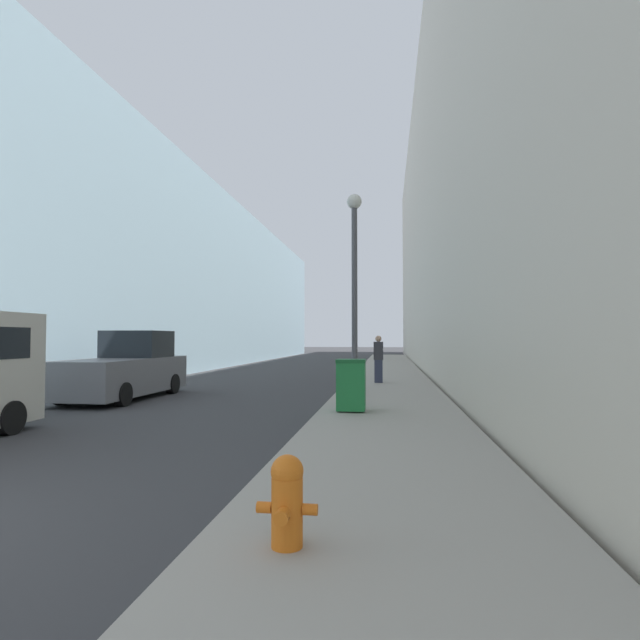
{
  "coord_description": "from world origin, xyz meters",
  "views": [
    {
      "loc": [
        5.41,
        -3.29,
        1.82
      ],
      "look_at": [
        2.43,
        18.5,
        2.62
      ],
      "focal_mm": 28.0,
      "sensor_mm": 36.0,
      "label": 1
    }
  ],
  "objects_px": {
    "fire_hydrant": "(287,498)",
    "trash_bin": "(351,385)",
    "pedestrian_on_sidewalk": "(378,359)",
    "lamppost": "(354,276)",
    "pickup_truck": "(126,370)"
  },
  "relations": [
    {
      "from": "lamppost",
      "to": "pickup_truck",
      "type": "bearing_deg",
      "value": -170.74
    },
    {
      "from": "trash_bin",
      "to": "lamppost",
      "type": "xyz_separation_m",
      "value": [
        -0.18,
        3.96,
        2.99
      ]
    },
    {
      "from": "lamppost",
      "to": "pickup_truck",
      "type": "height_order",
      "value": "lamppost"
    },
    {
      "from": "trash_bin",
      "to": "pickup_truck",
      "type": "height_order",
      "value": "pickup_truck"
    },
    {
      "from": "lamppost",
      "to": "pedestrian_on_sidewalk",
      "type": "xyz_separation_m",
      "value": [
        0.66,
        3.51,
        -2.71
      ]
    },
    {
      "from": "trash_bin",
      "to": "pedestrian_on_sidewalk",
      "type": "xyz_separation_m",
      "value": [
        0.48,
        7.47,
        0.28
      ]
    },
    {
      "from": "pickup_truck",
      "to": "pedestrian_on_sidewalk",
      "type": "relative_size",
      "value": 2.84
    },
    {
      "from": "fire_hydrant",
      "to": "pedestrian_on_sidewalk",
      "type": "height_order",
      "value": "pedestrian_on_sidewalk"
    },
    {
      "from": "trash_bin",
      "to": "lamppost",
      "type": "height_order",
      "value": "lamppost"
    },
    {
      "from": "fire_hydrant",
      "to": "trash_bin",
      "type": "height_order",
      "value": "trash_bin"
    },
    {
      "from": "lamppost",
      "to": "pickup_truck",
      "type": "xyz_separation_m",
      "value": [
        -6.89,
        -1.12,
        -2.89
      ]
    },
    {
      "from": "fire_hydrant",
      "to": "trash_bin",
      "type": "relative_size",
      "value": 0.61
    },
    {
      "from": "fire_hydrant",
      "to": "pedestrian_on_sidewalk",
      "type": "bearing_deg",
      "value": 88.29
    },
    {
      "from": "fire_hydrant",
      "to": "pedestrian_on_sidewalk",
      "type": "relative_size",
      "value": 0.41
    },
    {
      "from": "pedestrian_on_sidewalk",
      "to": "trash_bin",
      "type": "bearing_deg",
      "value": -93.67
    }
  ]
}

